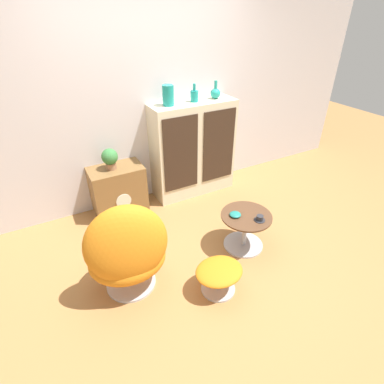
{
  "coord_description": "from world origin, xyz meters",
  "views": [
    {
      "loc": [
        -1.26,
        -1.91,
        2.22
      ],
      "look_at": [
        0.01,
        0.44,
        0.55
      ],
      "focal_mm": 28.0,
      "sensor_mm": 36.0,
      "label": 1
    }
  ],
  "objects_px": {
    "tv_console": "(118,190)",
    "bowl": "(235,214)",
    "ottoman": "(219,273)",
    "potted_plant": "(110,158)",
    "coffee_table": "(245,228)",
    "egg_chair": "(127,252)",
    "sideboard": "(193,149)",
    "vase_leftmost": "(168,95)",
    "teacup": "(260,218)",
    "vase_inner_left": "(194,96)",
    "vase_inner_right": "(215,93)"
  },
  "relations": [
    {
      "from": "sideboard",
      "to": "coffee_table",
      "type": "xyz_separation_m",
      "value": [
        -0.08,
        -1.27,
        -0.39
      ]
    },
    {
      "from": "coffee_table",
      "to": "vase_inner_left",
      "type": "bearing_deg",
      "value": 85.82
    },
    {
      "from": "tv_console",
      "to": "potted_plant",
      "type": "distance_m",
      "value": 0.44
    },
    {
      "from": "sideboard",
      "to": "egg_chair",
      "type": "distance_m",
      "value": 1.84
    },
    {
      "from": "egg_chair",
      "to": "vase_inner_right",
      "type": "relative_size",
      "value": 4.44
    },
    {
      "from": "sideboard",
      "to": "bowl",
      "type": "xyz_separation_m",
      "value": [
        -0.19,
        -1.23,
        -0.2
      ]
    },
    {
      "from": "vase_inner_right",
      "to": "sideboard",
      "type": "bearing_deg",
      "value": -179.29
    },
    {
      "from": "tv_console",
      "to": "bowl",
      "type": "relative_size",
      "value": 5.4
    },
    {
      "from": "sideboard",
      "to": "coffee_table",
      "type": "bearing_deg",
      "value": -93.54
    },
    {
      "from": "vase_leftmost",
      "to": "teacup",
      "type": "height_order",
      "value": "vase_leftmost"
    },
    {
      "from": "vase_leftmost",
      "to": "potted_plant",
      "type": "bearing_deg",
      "value": -179.56
    },
    {
      "from": "vase_inner_right",
      "to": "potted_plant",
      "type": "xyz_separation_m",
      "value": [
        -1.4,
        -0.01,
        -0.56
      ]
    },
    {
      "from": "ottoman",
      "to": "vase_inner_right",
      "type": "height_order",
      "value": "vase_inner_right"
    },
    {
      "from": "ottoman",
      "to": "potted_plant",
      "type": "height_order",
      "value": "potted_plant"
    },
    {
      "from": "sideboard",
      "to": "ottoman",
      "type": "bearing_deg",
      "value": -111.29
    },
    {
      "from": "egg_chair",
      "to": "bowl",
      "type": "distance_m",
      "value": 1.14
    },
    {
      "from": "vase_inner_right",
      "to": "bowl",
      "type": "bearing_deg",
      "value": -112.09
    },
    {
      "from": "teacup",
      "to": "bowl",
      "type": "bearing_deg",
      "value": 134.35
    },
    {
      "from": "vase_leftmost",
      "to": "teacup",
      "type": "xyz_separation_m",
      "value": [
        0.31,
        -1.41,
        -0.92
      ]
    },
    {
      "from": "sideboard",
      "to": "tv_console",
      "type": "distance_m",
      "value": 1.09
    },
    {
      "from": "vase_leftmost",
      "to": "ottoman",
      "type": "bearing_deg",
      "value": -100.84
    },
    {
      "from": "bowl",
      "to": "vase_inner_left",
      "type": "bearing_deg",
      "value": 80.68
    },
    {
      "from": "teacup",
      "to": "vase_inner_left",
      "type": "bearing_deg",
      "value": 88.73
    },
    {
      "from": "egg_chair",
      "to": "bowl",
      "type": "relative_size",
      "value": 8.18
    },
    {
      "from": "vase_inner_right",
      "to": "potted_plant",
      "type": "bearing_deg",
      "value": -179.76
    },
    {
      "from": "ottoman",
      "to": "coffee_table",
      "type": "xyz_separation_m",
      "value": [
        0.56,
        0.37,
        0.03
      ]
    },
    {
      "from": "vase_inner_left",
      "to": "bowl",
      "type": "distance_m",
      "value": 1.53
    },
    {
      "from": "teacup",
      "to": "bowl",
      "type": "height_order",
      "value": "teacup"
    },
    {
      "from": "coffee_table",
      "to": "potted_plant",
      "type": "bearing_deg",
      "value": 128.38
    },
    {
      "from": "sideboard",
      "to": "ottoman",
      "type": "height_order",
      "value": "sideboard"
    },
    {
      "from": "vase_inner_left",
      "to": "tv_console",
      "type": "bearing_deg",
      "value": -179.66
    },
    {
      "from": "vase_inner_right",
      "to": "potted_plant",
      "type": "relative_size",
      "value": 0.86
    },
    {
      "from": "vase_inner_left",
      "to": "sideboard",
      "type": "bearing_deg",
      "value": -165.14
    },
    {
      "from": "vase_leftmost",
      "to": "bowl",
      "type": "distance_m",
      "value": 1.55
    },
    {
      "from": "egg_chair",
      "to": "bowl",
      "type": "bearing_deg",
      "value": 1.7
    },
    {
      "from": "coffee_table",
      "to": "tv_console",
      "type": "bearing_deg",
      "value": 127.24
    },
    {
      "from": "sideboard",
      "to": "vase_leftmost",
      "type": "distance_m",
      "value": 0.8
    },
    {
      "from": "tv_console",
      "to": "vase_inner_left",
      "type": "height_order",
      "value": "vase_inner_left"
    },
    {
      "from": "coffee_table",
      "to": "bowl",
      "type": "relative_size",
      "value": 4.5
    },
    {
      "from": "ottoman",
      "to": "vase_leftmost",
      "type": "distance_m",
      "value": 2.03
    },
    {
      "from": "vase_leftmost",
      "to": "bowl",
      "type": "bearing_deg",
      "value": -83.62
    },
    {
      "from": "ottoman",
      "to": "potted_plant",
      "type": "xyz_separation_m",
      "value": [
        -0.44,
        1.64,
        0.54
      ]
    },
    {
      "from": "tv_console",
      "to": "bowl",
      "type": "bearing_deg",
      "value": -55.03
    },
    {
      "from": "ottoman",
      "to": "vase_inner_right",
      "type": "bearing_deg",
      "value": 59.97
    },
    {
      "from": "potted_plant",
      "to": "teacup",
      "type": "distance_m",
      "value": 1.79
    },
    {
      "from": "potted_plant",
      "to": "vase_inner_right",
      "type": "bearing_deg",
      "value": 0.24
    },
    {
      "from": "sideboard",
      "to": "egg_chair",
      "type": "relative_size",
      "value": 1.3
    },
    {
      "from": "vase_inner_right",
      "to": "bowl",
      "type": "relative_size",
      "value": 1.84
    },
    {
      "from": "egg_chair",
      "to": "coffee_table",
      "type": "relative_size",
      "value": 1.82
    },
    {
      "from": "vase_leftmost",
      "to": "potted_plant",
      "type": "relative_size",
      "value": 0.92
    }
  ]
}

